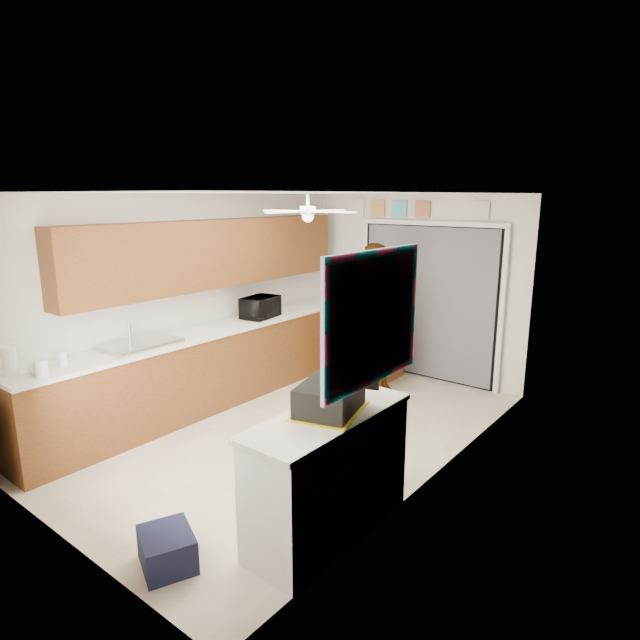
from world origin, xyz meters
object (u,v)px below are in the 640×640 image
Objects in this scene: suitcase at (329,397)px; dog at (356,388)px; microwave at (260,307)px; paper_towel_roll at (9,361)px; cup at (36,368)px; navy_crate at (167,549)px; man at (378,321)px; cardboard_box at (280,510)px.

suitcase is 2.59m from dog.
microwave is 2.99m from paper_towel_roll.
suitcase is (2.55, 0.93, 0.06)m from cup.
paper_towel_roll is at bearing -99.12° from dog.
suitcase is 0.92× the size of dog.
man is (-0.65, 3.66, 0.83)m from navy_crate.
dog is (1.33, 3.06, -0.78)m from cup.
dog is at bearing -156.11° from man.
microwave is at bearing 139.27° from man.
microwave is 1.62m from dog.
microwave is at bearing 136.95° from cardboard_box.
cardboard_box is at bearing -141.20° from man.
dog is (1.46, 3.22, -0.86)m from paper_towel_roll.
suitcase is (2.57, -1.90, -0.03)m from microwave.
cardboard_box is (2.23, 0.73, -0.89)m from cup.
microwave reaches higher than cardboard_box.
suitcase is 1.52m from navy_crate.
man is (1.33, 0.72, -0.12)m from microwave.
microwave is at bearing 87.99° from paper_towel_roll.
paper_towel_roll reaches higher than cardboard_box.
microwave reaches higher than dog.
cup is 0.07× the size of man.
paper_towel_roll is 3.98m from man.
man is at bearing 100.03° from navy_crate.
dog is (-0.89, 2.34, 0.11)m from cardboard_box.
man is at bearing 69.81° from cup.
paper_towel_roll is at bearing -127.87° from cup.
navy_crate is at bearing -149.27° from man.
navy_crate is (-0.27, -0.84, 0.02)m from cardboard_box.
cup is 0.34× the size of navy_crate.
cardboard_box is at bearing 20.72° from paper_towel_roll.
cup is at bearing -179.48° from man.
navy_crate is 0.21× the size of man.
paper_towel_roll is at bearing -173.77° from suitcase.
dog reaches higher than cardboard_box.
man reaches higher than navy_crate.
cup is at bearing -175.90° from suitcase.
cup is at bearing 52.13° from paper_towel_roll.
man reaches higher than suitcase.
suitcase reaches higher than cardboard_box.
navy_crate is 3.24m from dog.
dog is (1.35, 0.24, -0.86)m from microwave.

